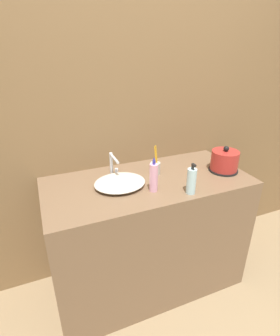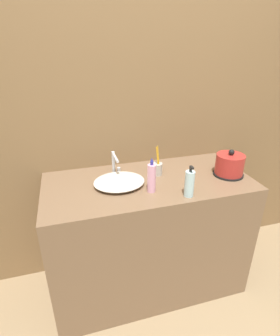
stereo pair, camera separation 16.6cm
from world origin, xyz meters
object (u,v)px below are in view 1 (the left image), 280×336
at_px(faucet, 113,163).
at_px(toothbrush_cup, 155,168).
at_px(electric_kettle, 224,162).
at_px(lotion_bottle, 191,181).
at_px(shampoo_bottle, 154,177).

height_order(faucet, toothbrush_cup, toothbrush_cup).
relative_size(faucet, electric_kettle, 0.82).
bearing_deg(lotion_bottle, toothbrush_cup, 104.87).
height_order(faucet, lotion_bottle, lotion_bottle).
relative_size(faucet, toothbrush_cup, 0.77).
bearing_deg(faucet, electric_kettle, -16.04).
distance_m(faucet, lotion_bottle, 0.53).
height_order(toothbrush_cup, shampoo_bottle, shampoo_bottle).
bearing_deg(faucet, shampoo_bottle, -59.38).
bearing_deg(electric_kettle, lotion_bottle, -155.12).
bearing_deg(shampoo_bottle, faucet, 120.62).
relative_size(electric_kettle, shampoo_bottle, 0.92).
height_order(electric_kettle, lotion_bottle, lotion_bottle).
relative_size(electric_kettle, lotion_bottle, 1.05).
bearing_deg(toothbrush_cup, lotion_bottle, -75.13).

